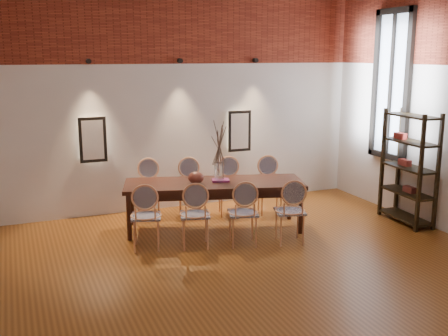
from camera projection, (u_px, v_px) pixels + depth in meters
name	position (u px, v px, depth m)	size (l,w,h in m)	color
floor	(256.00, 287.00, 6.14)	(7.00, 7.00, 0.02)	brown
wall_back	(167.00, 94.00, 8.92)	(7.00, 0.10, 4.00)	silver
brick_band_back	(166.00, 17.00, 8.59)	(7.00, 0.02, 1.50)	maroon
niche_left	(93.00, 140.00, 8.50)	(0.36, 0.06, 0.66)	#FFEAC6
niche_right	(239.00, 131.00, 9.46)	(0.36, 0.06, 0.66)	#FFEAC6
spot_fixture_left	(89.00, 61.00, 8.21)	(0.08, 0.08, 0.10)	black
spot_fixture_mid	(180.00, 61.00, 8.76)	(0.08, 0.08, 0.10)	black
spot_fixture_right	(255.00, 60.00, 9.28)	(0.08, 0.08, 0.10)	black
window_glass	(392.00, 85.00, 8.77)	(0.02, 0.78, 2.38)	silver
window_frame	(391.00, 85.00, 8.76)	(0.08, 0.90, 2.50)	black
window_mullion	(391.00, 85.00, 8.76)	(0.06, 0.06, 2.40)	black
dining_table	(214.00, 206.00, 8.06)	(2.71, 0.87, 0.75)	#371810
chair_near_a	(146.00, 216.00, 7.23)	(0.44, 0.44, 0.94)	#E8A374
chair_near_b	(195.00, 214.00, 7.31)	(0.44, 0.44, 0.94)	#E8A374
chair_near_c	(243.00, 213.00, 7.38)	(0.44, 0.44, 0.94)	#E8A374
chair_near_d	(290.00, 211.00, 7.46)	(0.44, 0.44, 0.94)	#E8A374
chair_far_a	(149.00, 190.00, 8.62)	(0.44, 0.44, 0.94)	#E8A374
chair_far_b	(190.00, 189.00, 8.70)	(0.44, 0.44, 0.94)	#E8A374
chair_far_c	(230.00, 188.00, 8.77)	(0.44, 0.44, 0.94)	#E8A374
chair_far_d	(270.00, 186.00, 8.85)	(0.44, 0.44, 0.94)	#E8A374
vase	(219.00, 172.00, 7.96)	(0.14, 0.14, 0.30)	silver
dried_branches	(219.00, 143.00, 7.86)	(0.50, 0.50, 0.70)	brown
bowl	(196.00, 178.00, 7.88)	(0.24, 0.24, 0.18)	maroon
book	(221.00, 180.00, 8.02)	(0.26, 0.18, 0.03)	#892A68
shelving_rack	(409.00, 168.00, 8.29)	(0.38, 1.00, 1.80)	black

